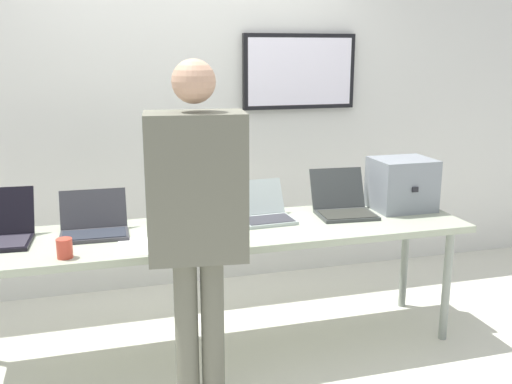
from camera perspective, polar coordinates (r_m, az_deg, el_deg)
The scene contains 11 objects.
ground at distance 3.67m, azimuth -3.30°, elevation -15.32°, with size 8.00×8.00×0.04m, color silver.
back_wall at distance 4.34m, azimuth -6.58°, elevation 7.85°, with size 8.00×0.11×2.63m.
workbench at distance 3.38m, azimuth -3.46°, elevation -4.47°, with size 2.91×0.70×0.76m.
equipment_box at distance 3.86m, azimuth 14.06°, elevation 0.76°, with size 0.37×0.32×0.33m.
laptop_station_1 at distance 3.37m, azimuth -15.55°, elevation -3.11°, with size 0.37×0.31×0.23m.
laptop_station_2 at distance 3.42m, azimuth -7.58°, elevation -2.47°, with size 0.34×0.39×0.24m.
laptop_station_3 at distance 3.53m, azimuth 0.83°, elevation -1.90°, with size 0.32×0.35×0.22m.
laptop_station_4 at distance 3.70m, azimuth 8.47°, elevation -1.20°, with size 0.37×0.40×0.26m.
person at distance 2.65m, azimuth -5.81°, elevation -1.96°, with size 0.48×0.63×1.72m.
coffee_mug at distance 3.04m, azimuth -18.20°, elevation -5.24°, with size 0.08×0.08×0.10m.
paper_sheet at distance 3.13m, azimuth -11.53°, elevation -5.19°, with size 0.25×0.32×0.00m.
Camera 1 is at (-0.69, -3.13, 1.76)m, focal length 40.95 mm.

